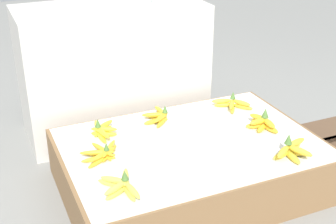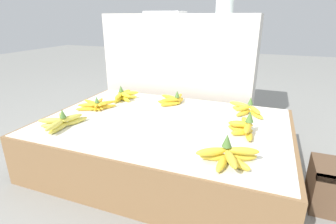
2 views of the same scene
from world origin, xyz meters
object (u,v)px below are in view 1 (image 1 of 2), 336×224
(banana_bunch_front_left, at_px, (122,185))
(banana_bunch_middle_left, at_px, (103,154))
(wooden_crate, at_px, (330,142))
(banana_bunch_middle_midright, at_px, (262,123))
(banana_bunch_back_midright, at_px, (232,104))
(banana_bunch_back_left, at_px, (102,130))
(banana_bunch_back_midleft, at_px, (159,116))
(banana_bunch_front_midright, at_px, (292,150))
(foam_tray_white, at_px, (82,5))

(banana_bunch_front_left, height_order, banana_bunch_middle_left, banana_bunch_front_left)
(wooden_crate, height_order, banana_bunch_middle_midright, banana_bunch_middle_midright)
(wooden_crate, bearing_deg, banana_bunch_back_midright, 145.47)
(banana_bunch_middle_midright, bearing_deg, banana_bunch_back_left, 161.56)
(wooden_crate, height_order, banana_bunch_front_left, banana_bunch_front_left)
(banana_bunch_back_midleft, bearing_deg, banana_bunch_back_midright, -3.06)
(wooden_crate, distance_m, banana_bunch_front_left, 1.35)
(banana_bunch_middle_left, bearing_deg, banana_bunch_back_midleft, 32.80)
(banana_bunch_back_midleft, bearing_deg, banana_bunch_front_midright, -53.97)
(foam_tray_white, bearing_deg, banana_bunch_middle_left, -100.05)
(banana_bunch_middle_midright, distance_m, banana_bunch_back_midright, 0.28)
(banana_bunch_back_left, distance_m, banana_bunch_back_midleft, 0.34)
(banana_bunch_middle_left, height_order, banana_bunch_back_left, banana_bunch_back_left)
(banana_bunch_front_left, height_order, foam_tray_white, foam_tray_white)
(banana_bunch_back_left, bearing_deg, banana_bunch_back_midright, 0.85)
(wooden_crate, relative_size, banana_bunch_middle_left, 1.47)
(banana_bunch_front_left, bearing_deg, wooden_crate, 8.42)
(banana_bunch_back_left, bearing_deg, banana_bunch_middle_left, -105.01)
(banana_bunch_front_midright, distance_m, banana_bunch_back_midright, 0.58)
(banana_bunch_front_left, bearing_deg, banana_bunch_back_midright, 31.51)
(banana_bunch_back_left, bearing_deg, banana_bunch_back_midleft, 6.05)
(banana_bunch_front_midright, relative_size, banana_bunch_middle_left, 1.12)
(banana_bunch_middle_left, bearing_deg, banana_bunch_back_midright, 15.28)
(banana_bunch_middle_midright, distance_m, banana_bunch_back_midleft, 0.56)
(banana_bunch_back_midleft, bearing_deg, banana_bunch_front_left, -126.17)
(wooden_crate, bearing_deg, banana_bunch_front_midright, -152.58)
(wooden_crate, bearing_deg, foam_tray_white, 143.42)
(banana_bunch_front_midright, bearing_deg, foam_tray_white, 121.64)
(foam_tray_white, bearing_deg, banana_bunch_middle_midright, -48.88)
(banana_bunch_front_left, height_order, banana_bunch_back_midright, banana_bunch_front_left)
(banana_bunch_middle_left, relative_size, banana_bunch_middle_midright, 1.07)
(banana_bunch_back_midleft, height_order, foam_tray_white, foam_tray_white)
(banana_bunch_middle_left, bearing_deg, banana_bunch_middle_midright, -3.23)
(wooden_crate, height_order, banana_bunch_back_midleft, banana_bunch_back_midleft)
(banana_bunch_front_left, bearing_deg, foam_tray_white, 82.57)
(banana_bunch_front_left, relative_size, foam_tray_white, 0.94)
(banana_bunch_front_midright, height_order, banana_bunch_back_midright, banana_bunch_front_midright)
(banana_bunch_front_left, bearing_deg, banana_bunch_middle_midright, 15.47)
(banana_bunch_back_left, height_order, banana_bunch_back_midleft, banana_bunch_back_left)
(banana_bunch_front_midright, height_order, banana_bunch_middle_left, banana_bunch_front_midright)
(banana_bunch_back_left, distance_m, banana_bunch_back_midright, 0.79)
(banana_bunch_back_left, xyz_separation_m, foam_tray_white, (0.08, 0.56, 0.52))
(wooden_crate, bearing_deg, banana_bunch_middle_midright, 174.43)
(banana_bunch_middle_midright, bearing_deg, banana_bunch_front_midright, -96.01)
(banana_bunch_back_left, bearing_deg, foam_tray_white, 81.94)
(banana_bunch_middle_midright, relative_size, banana_bunch_back_midleft, 0.94)
(banana_bunch_front_left, relative_size, banana_bunch_back_midleft, 1.31)
(banana_bunch_back_left, bearing_deg, banana_bunch_front_left, -96.74)
(banana_bunch_front_midright, relative_size, banana_bunch_back_midright, 1.10)
(banana_bunch_middle_left, xyz_separation_m, banana_bunch_back_left, (0.06, 0.22, 0.01))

